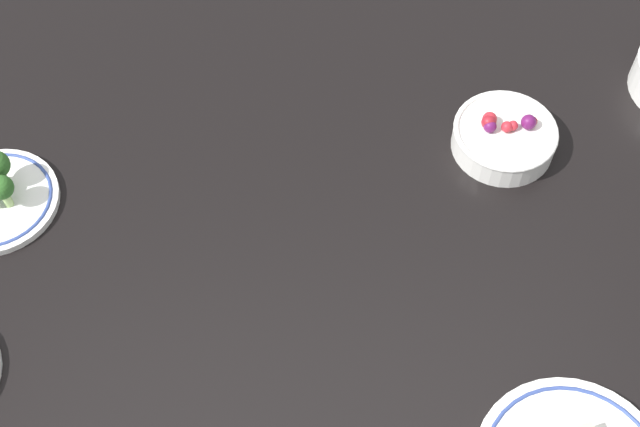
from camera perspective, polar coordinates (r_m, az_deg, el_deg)
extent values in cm
cube|color=black|center=(119.05, 0.00, -1.07)|extent=(144.53, 98.52, 4.00)
cylinder|color=white|center=(126.23, 11.99, 4.84)|extent=(14.57, 14.57, 3.70)
torus|color=white|center=(124.82, 12.14, 5.37)|extent=(14.78, 14.78, 0.80)
sphere|color=#B2232D|center=(124.20, 12.20, 5.59)|extent=(1.62, 1.62, 1.62)
sphere|color=#59144C|center=(123.64, 11.12, 5.65)|extent=(1.84, 1.84, 1.84)
sphere|color=#B2232D|center=(124.34, 11.10, 6.12)|extent=(2.06, 2.06, 2.06)
sphere|color=#59144C|center=(125.07, 13.56, 5.87)|extent=(2.17, 2.17, 2.17)
sphere|color=maroon|center=(125.76, 13.80, 5.91)|extent=(1.44, 1.44, 1.44)
sphere|color=#B2232D|center=(124.63, 12.58, 5.67)|extent=(1.46, 1.46, 1.46)
sphere|color=maroon|center=(123.92, 11.04, 5.92)|extent=(2.11, 2.11, 2.11)
cylinder|color=#9EBC72|center=(124.04, -19.91, 0.93)|extent=(1.19, 1.19, 2.67)
sphere|color=#2D6023|center=(122.04, -20.25, 1.62)|extent=(3.39, 3.39, 3.39)
cylinder|color=#9EBC72|center=(126.51, -20.19, 2.28)|extent=(1.34, 1.34, 2.68)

